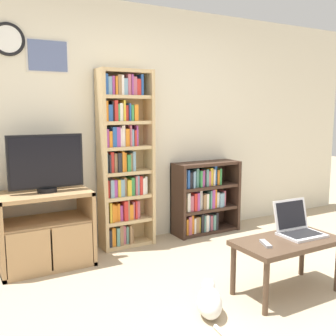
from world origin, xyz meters
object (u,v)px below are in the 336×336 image
(bookshelf_tall, at_px, (123,160))
(remote_near_laptop, at_px, (266,244))
(cat, at_px, (209,301))
(coffee_table, at_px, (287,246))
(tv_stand, at_px, (45,229))
(laptop, at_px, (297,226))
(television, at_px, (46,163))
(bookshelf_short, at_px, (201,198))

(bookshelf_tall, distance_m, remote_near_laptop, 1.83)
(remote_near_laptop, distance_m, cat, 0.62)
(coffee_table, bearing_deg, bookshelf_tall, 112.33)
(tv_stand, relative_size, laptop, 2.37)
(television, relative_size, remote_near_laptop, 4.13)
(laptop, bearing_deg, bookshelf_tall, 120.46)
(tv_stand, bearing_deg, bookshelf_short, 4.43)
(television, xyz_separation_m, coffee_table, (1.53, -1.52, -0.60))
(bookshelf_tall, relative_size, bookshelf_short, 2.20)
(tv_stand, relative_size, remote_near_laptop, 5.12)
(tv_stand, bearing_deg, cat, -61.51)
(coffee_table, bearing_deg, television, 135.19)
(tv_stand, xyz_separation_m, bookshelf_short, (1.87, 0.15, 0.06))
(bookshelf_short, height_order, coffee_table, bookshelf_short)
(television, bearing_deg, coffee_table, -44.81)
(television, height_order, cat, television)
(television, relative_size, cat, 1.32)
(television, bearing_deg, bookshelf_short, 4.34)
(tv_stand, bearing_deg, laptop, -39.91)
(remote_near_laptop, xyz_separation_m, cat, (-0.51, 0.02, -0.35))
(cat, bearing_deg, television, 145.14)
(bookshelf_tall, xyz_separation_m, bookshelf_short, (1.00, -0.03, -0.53))
(television, distance_m, remote_near_laptop, 2.07)
(television, relative_size, bookshelf_tall, 0.36)
(coffee_table, height_order, remote_near_laptop, remote_near_laptop)
(television, xyz_separation_m, laptop, (1.71, -1.46, -0.47))
(bookshelf_tall, bearing_deg, cat, -91.86)
(tv_stand, height_order, coffee_table, tv_stand)
(laptop, relative_size, cat, 0.69)
(bookshelf_short, height_order, remote_near_laptop, bookshelf_short)
(bookshelf_tall, xyz_separation_m, laptop, (0.87, -1.63, -0.43))
(tv_stand, relative_size, bookshelf_short, 0.99)
(laptop, xyz_separation_m, cat, (-0.92, -0.05, -0.41))
(bookshelf_short, distance_m, laptop, 1.61)
(tv_stand, height_order, bookshelf_short, bookshelf_short)
(bookshelf_tall, height_order, laptop, bookshelf_tall)
(cat, bearing_deg, tv_stand, 146.26)
(bookshelf_tall, relative_size, laptop, 5.29)
(bookshelf_short, bearing_deg, tv_stand, -175.57)
(laptop, bearing_deg, television, 141.86)
(coffee_table, bearing_deg, laptop, 19.65)
(bookshelf_short, relative_size, laptop, 2.40)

